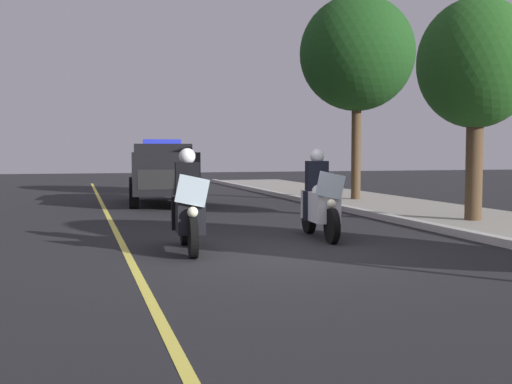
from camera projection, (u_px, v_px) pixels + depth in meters
ground_plane at (282, 252)px, 10.48m from camera, size 80.00×80.00×0.00m
curb_strip at (487, 238)px, 11.56m from camera, size 48.00×0.24×0.15m
lane_stripe_center at (129, 259)px, 9.80m from camera, size 48.00×0.12×0.01m
police_motorcycle_lead_left at (188, 209)px, 10.56m from camera, size 2.14×0.62×1.72m
police_motorcycle_lead_right at (320, 202)px, 12.11m from camera, size 2.14×0.62×1.72m
police_suv at (162, 170)px, 20.09m from camera, size 5.04×2.38×2.05m
tree_mid_block at (476, 65)px, 14.24m from camera, size 2.65×2.65×5.02m
tree_far_back at (357, 54)px, 20.56m from camera, size 3.73×3.73×6.62m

